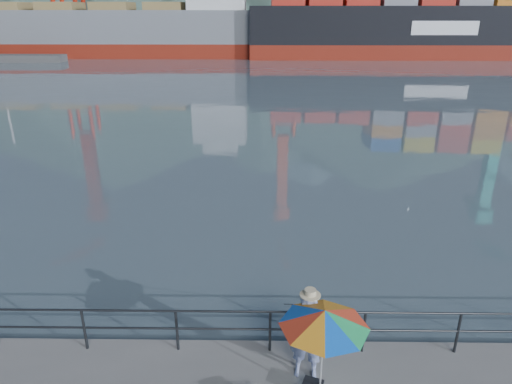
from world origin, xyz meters
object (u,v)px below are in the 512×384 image
fisherman (308,337)px  beach_umbrella (324,318)px  bulk_carrier (132,29)px  container_ship (445,18)px

fisherman → beach_umbrella: size_ratio=0.94×
bulk_carrier → fisherman: bearing=-72.6°
fisherman → container_ship: size_ratio=0.03×
container_ship → fisherman: bearing=-111.7°
beach_umbrella → container_ship: container_ship is taller
fisherman → beach_umbrella: bearing=-62.8°
bulk_carrier → container_ship: (50.51, -1.21, 1.71)m
fisherman → bulk_carrier: 75.24m
beach_umbrella → container_ship: size_ratio=0.03×
beach_umbrella → bulk_carrier: 75.84m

